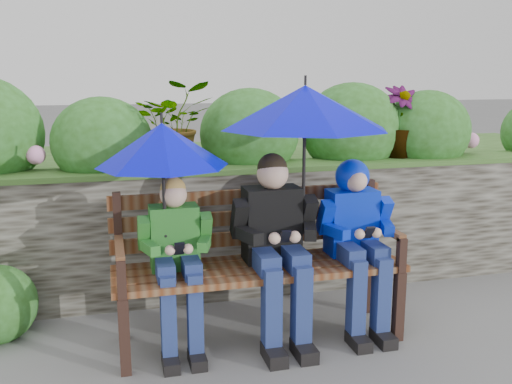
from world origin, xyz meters
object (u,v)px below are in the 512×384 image
object	(u,v)px
boy_right	(357,230)
umbrella_right	(305,107)
park_bench	(257,254)
boy_left	(176,254)
boy_middle	(276,239)
umbrella_left	(162,145)

from	to	relation	value
boy_right	umbrella_right	xyz separation A→B (m)	(-0.37, 0.02, 0.82)
park_bench	boy_left	bearing A→B (deg)	-171.10
boy_middle	umbrella_left	distance (m)	0.94
park_bench	umbrella_right	xyz separation A→B (m)	(0.30, -0.06, 0.96)
park_bench	boy_right	world-z (taller)	boy_right
boy_right	boy_middle	bearing A→B (deg)	-178.05
boy_left	umbrella_right	distance (m)	1.22
boy_left	umbrella_left	world-z (taller)	umbrella_left
boy_middle	boy_right	distance (m)	0.57
park_bench	umbrella_right	size ratio (longest dim) A/B	1.74
boy_right	umbrella_left	xyz separation A→B (m)	(-1.27, 0.02, 0.61)
umbrella_left	umbrella_right	xyz separation A→B (m)	(0.90, -0.00, 0.21)
park_bench	umbrella_right	bearing A→B (deg)	-11.03
boy_middle	umbrella_left	xyz separation A→B (m)	(-0.70, 0.04, 0.62)
umbrella_left	umbrella_right	bearing A→B (deg)	-0.08
park_bench	umbrella_right	world-z (taller)	umbrella_right
umbrella_left	boy_right	bearing A→B (deg)	-0.93
boy_left	umbrella_left	xyz separation A→B (m)	(-0.06, 0.03, 0.68)
boy_left	park_bench	bearing A→B (deg)	8.90
umbrella_left	boy_middle	bearing A→B (deg)	-3.27
boy_middle	umbrella_right	size ratio (longest dim) A/B	1.14
boy_right	boy_left	bearing A→B (deg)	-179.68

